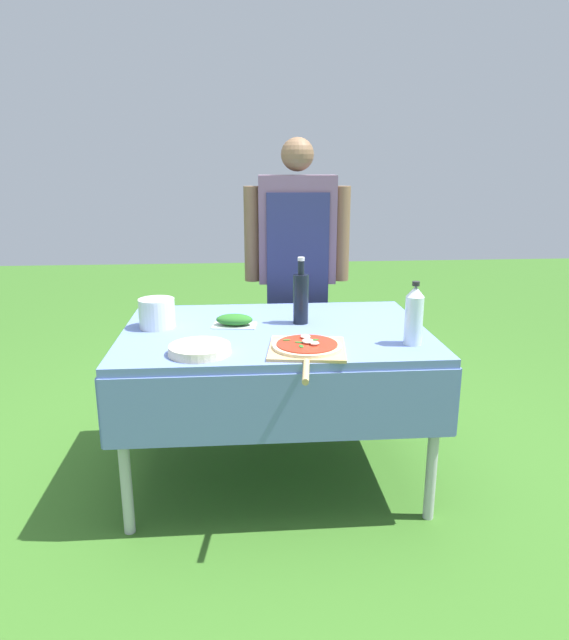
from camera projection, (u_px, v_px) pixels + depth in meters
ground_plane at (276, 472)px, 2.74m from camera, size 12.00×12.00×0.00m
prep_table at (275, 345)px, 2.57m from camera, size 1.37×0.96×0.72m
person_cook at (297, 257)px, 3.21m from camera, size 0.59×0.21×1.57m
pizza_on_peel at (307, 348)px, 2.25m from camera, size 0.34×0.53×0.05m
oil_bottle at (301, 297)px, 2.61m from camera, size 0.07×0.07×0.31m
water_bottle at (414, 315)px, 2.31m from camera, size 0.07×0.07×0.26m
herb_container at (234, 320)px, 2.59m from camera, size 0.21×0.14×0.06m
mixing_tub at (157, 313)px, 2.56m from camera, size 0.16×0.16×0.13m
plate_stack at (200, 349)px, 2.22m from camera, size 0.25×0.25×0.03m
sauce_jar at (165, 307)px, 2.80m from camera, size 0.09×0.09×0.08m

